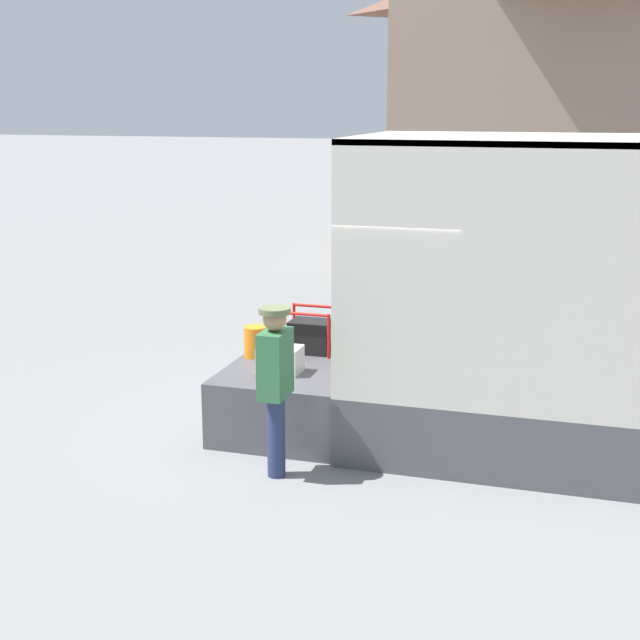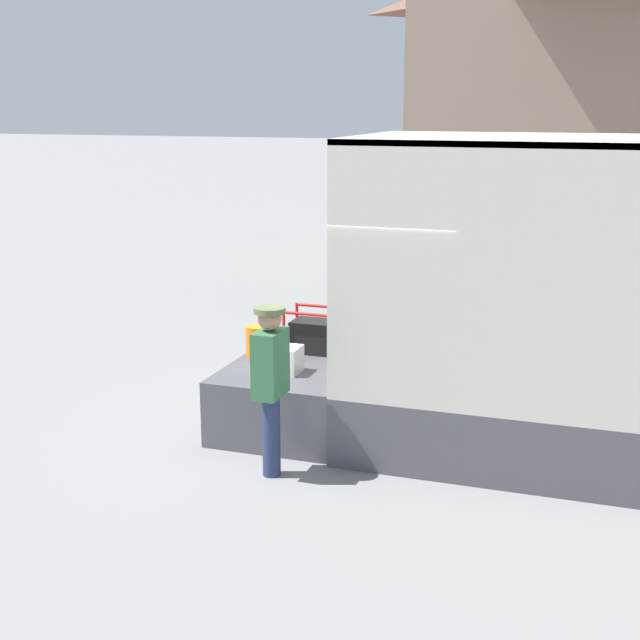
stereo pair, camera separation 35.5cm
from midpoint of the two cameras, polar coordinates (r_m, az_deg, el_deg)
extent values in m
plane|color=gray|center=(10.36, 3.60, -6.85)|extent=(160.00, 160.00, 0.00)
cube|color=#4C4C51|center=(9.92, 16.71, -6.13)|extent=(4.63, 2.46, 0.73)
cube|color=beige|center=(10.69, 17.63, 4.39)|extent=(4.63, 0.06, 2.58)
cube|color=beige|center=(8.33, 17.09, 1.92)|extent=(4.63, 0.06, 2.58)
cube|color=beige|center=(9.37, 17.95, 10.89)|extent=(4.63, 2.46, 0.06)
cylinder|color=yellow|center=(9.14, 9.32, -3.81)|extent=(0.29, 0.29, 0.36)
cube|color=#2D7F33|center=(8.96, 19.51, -5.07)|extent=(0.44, 0.32, 0.28)
cube|color=#4C4C51|center=(10.44, -0.23, -4.52)|extent=(1.45, 2.34, 0.73)
cube|color=white|center=(9.86, -1.58, -2.52)|extent=(0.47, 0.34, 0.29)
cube|color=black|center=(9.72, -2.20, -2.77)|extent=(0.30, 0.01, 0.20)
cube|color=black|center=(10.64, 0.50, -1.04)|extent=(0.49, 0.38, 0.38)
cylinder|color=slate|center=(10.58, 1.51, -1.03)|extent=(0.18, 0.21, 0.21)
cylinder|color=red|center=(10.51, -1.37, -0.81)|extent=(0.04, 0.04, 0.53)
cylinder|color=red|center=(10.33, 1.62, -1.07)|extent=(0.04, 0.04, 0.53)
cylinder|color=red|center=(10.92, -0.56, -0.26)|extent=(0.04, 0.04, 0.53)
cylinder|color=red|center=(10.74, 2.33, -0.50)|extent=(0.04, 0.04, 0.53)
cylinder|color=red|center=(10.36, 0.12, 0.38)|extent=(0.57, 0.04, 0.04)
cylinder|color=red|center=(10.77, 0.88, 0.89)|extent=(0.57, 0.04, 0.04)
cylinder|color=orange|center=(10.48, -3.08, -1.36)|extent=(0.27, 0.27, 0.36)
cylinder|color=navy|center=(8.93, -1.99, -7.42)|extent=(0.18, 0.18, 0.84)
cube|color=#336B42|center=(8.69, -2.03, -2.80)|extent=(0.24, 0.44, 0.66)
sphere|color=tan|center=(8.57, -2.06, 0.07)|extent=(0.23, 0.23, 0.23)
cylinder|color=#606B47|center=(8.55, -2.06, 0.63)|extent=(0.31, 0.31, 0.06)
cube|color=gray|center=(22.12, 18.40, 11.04)|extent=(7.94, 7.44, 5.71)
camera|label=1|loc=(0.18, -88.98, 0.25)|focal=50.00mm
camera|label=2|loc=(0.18, 91.02, -0.25)|focal=50.00mm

